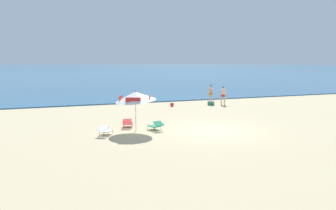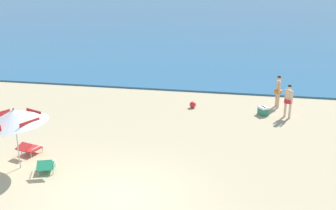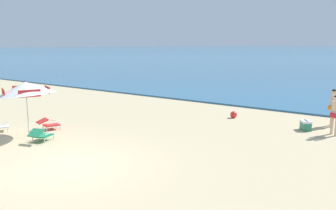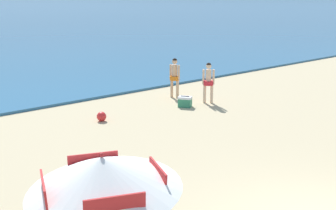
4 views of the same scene
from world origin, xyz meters
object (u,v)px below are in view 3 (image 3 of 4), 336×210
object	(u,v)px
beach_umbrella_striped_main	(26,88)
lounge_chair_beside_umbrella	(41,135)
cooler_box	(306,125)
lounge_chair_facing_sea	(48,123)
person_standing_beside	(335,112)
beach_ball	(234,115)
person_standing_near_shore	(333,105)

from	to	relation	value
beach_umbrella_striped_main	lounge_chair_beside_umbrella	size ratio (longest dim) A/B	2.73
beach_umbrella_striped_main	cooler_box	xyz separation A→B (m)	(8.45, 7.37, -1.68)
lounge_chair_facing_sea	cooler_box	world-z (taller)	lounge_chair_facing_sea
person_standing_beside	beach_ball	bearing A→B (deg)	173.03
lounge_chair_beside_umbrella	person_standing_beside	world-z (taller)	person_standing_beside
lounge_chair_facing_sea	beach_umbrella_striped_main	bearing A→B (deg)	-77.02
beach_umbrella_striped_main	person_standing_beside	xyz separation A→B (m)	(9.55, 7.23, -0.96)
lounge_chair_beside_umbrella	lounge_chair_facing_sea	world-z (taller)	lounge_chair_beside_umbrella
lounge_chair_facing_sea	person_standing_near_shore	world-z (taller)	person_standing_near_shore
lounge_chair_beside_umbrella	person_standing_near_shore	world-z (taller)	person_standing_near_shore
cooler_box	beach_umbrella_striped_main	bearing A→B (deg)	-138.88
lounge_chair_beside_umbrella	person_standing_beside	distance (m)	11.28
lounge_chair_beside_umbrella	lounge_chair_facing_sea	size ratio (longest dim) A/B	1.03
beach_umbrella_striped_main	cooler_box	bearing A→B (deg)	41.12
lounge_chair_beside_umbrella	lounge_chair_facing_sea	xyz separation A→B (m)	(-1.31, 1.21, 0.00)
cooler_box	beach_ball	world-z (taller)	cooler_box
beach_umbrella_striped_main	beach_ball	distance (m)	9.40
lounge_chair_facing_sea	person_standing_near_shore	distance (m)	12.21
person_standing_near_shore	beach_ball	size ratio (longest dim) A/B	4.97
person_standing_beside	cooler_box	world-z (taller)	person_standing_beside
lounge_chair_facing_sea	person_standing_beside	distance (m)	11.60
lounge_chair_beside_umbrella	person_standing_beside	size ratio (longest dim) A/B	0.63
lounge_chair_facing_sea	cooler_box	bearing A→B (deg)	36.13
lounge_chair_facing_sea	beach_ball	xyz separation A→B (m)	(5.22, 6.76, -0.11)
person_standing_beside	beach_ball	distance (m)	4.67
lounge_chair_facing_sea	beach_ball	bearing A→B (deg)	52.33
person_standing_near_shore	beach_ball	world-z (taller)	person_standing_near_shore
person_standing_beside	cooler_box	distance (m)	1.32
person_standing_near_shore	lounge_chair_beside_umbrella	bearing A→B (deg)	-132.14
lounge_chair_beside_umbrella	cooler_box	world-z (taller)	lounge_chair_beside_umbrella
person_standing_beside	beach_umbrella_striped_main	bearing A→B (deg)	-142.86
beach_umbrella_striped_main	person_standing_near_shore	distance (m)	12.73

